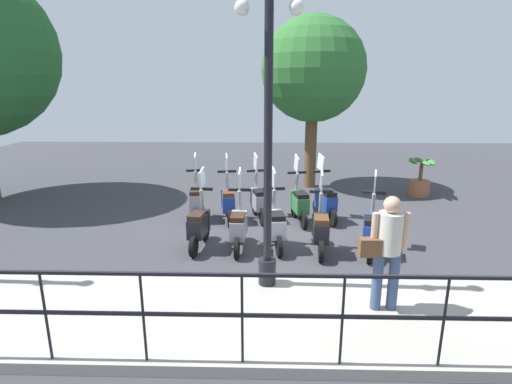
% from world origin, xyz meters
% --- Properties ---
extents(ground_plane, '(28.00, 28.00, 0.00)m').
position_xyz_m(ground_plane, '(0.00, 0.00, 0.00)').
color(ground_plane, '#38383D').
extents(promenade_walkway, '(2.20, 20.00, 0.15)m').
position_xyz_m(promenade_walkway, '(-3.15, 0.00, 0.07)').
color(promenade_walkway, '#A39E93').
rests_on(promenade_walkway, ground_plane).
extents(fence_railing, '(0.04, 16.03, 1.07)m').
position_xyz_m(fence_railing, '(-4.20, -0.00, 0.89)').
color(fence_railing, black).
rests_on(fence_railing, promenade_walkway).
extents(lamp_post_near, '(0.26, 0.90, 4.42)m').
position_xyz_m(lamp_post_near, '(-2.40, 0.26, 2.11)').
color(lamp_post_near, black).
rests_on(lamp_post_near, promenade_walkway).
extents(pedestrian_with_bag, '(0.33, 0.65, 1.59)m').
position_xyz_m(pedestrian_with_bag, '(-3.07, -1.30, 1.08)').
color(pedestrian_with_bag, '#384C70').
rests_on(pedestrian_with_bag, promenade_walkway).
extents(tree_distant, '(3.05, 3.05, 5.05)m').
position_xyz_m(tree_distant, '(4.25, -1.07, 3.50)').
color(tree_distant, brown).
rests_on(tree_distant, ground_plane).
extents(potted_palm, '(1.06, 0.66, 1.05)m').
position_xyz_m(potted_palm, '(3.25, -4.12, 0.45)').
color(potted_palm, '#9E5B3D').
rests_on(potted_palm, ground_plane).
extents(scooter_near_0, '(1.21, 0.53, 1.54)m').
position_xyz_m(scooter_near_0, '(-0.90, -1.69, 0.48)').
color(scooter_near_0, black).
rests_on(scooter_near_0, ground_plane).
extents(scooter_near_1, '(1.23, 0.44, 1.54)m').
position_xyz_m(scooter_near_1, '(-0.87, -0.74, 0.48)').
color(scooter_near_1, black).
rests_on(scooter_near_1, ground_plane).
extents(scooter_near_2, '(1.23, 0.45, 1.54)m').
position_xyz_m(scooter_near_2, '(-0.67, 0.10, 0.48)').
color(scooter_near_2, black).
rests_on(scooter_near_2, ground_plane).
extents(scooter_near_3, '(1.23, 0.44, 1.54)m').
position_xyz_m(scooter_near_3, '(-0.77, 0.81, 0.48)').
color(scooter_near_3, black).
rests_on(scooter_near_3, ground_plane).
extents(scooter_near_4, '(1.23, 0.44, 1.54)m').
position_xyz_m(scooter_near_4, '(-0.72, 1.58, 0.48)').
color(scooter_near_4, black).
rests_on(scooter_near_4, ground_plane).
extents(scooter_far_0, '(1.20, 0.54, 1.54)m').
position_xyz_m(scooter_far_0, '(0.98, -1.09, 0.48)').
color(scooter_far_0, black).
rests_on(scooter_far_0, ground_plane).
extents(scooter_far_1, '(1.22, 0.48, 1.54)m').
position_xyz_m(scooter_far_1, '(0.82, -0.48, 0.48)').
color(scooter_far_1, black).
rests_on(scooter_far_1, ground_plane).
extents(scooter_far_2, '(1.21, 0.51, 1.54)m').
position_xyz_m(scooter_far_2, '(1.01, 0.46, 0.48)').
color(scooter_far_2, black).
rests_on(scooter_far_2, ground_plane).
extents(scooter_far_3, '(1.23, 0.46, 1.54)m').
position_xyz_m(scooter_far_3, '(0.91, 1.17, 0.48)').
color(scooter_far_3, black).
rests_on(scooter_far_3, ground_plane).
extents(scooter_far_4, '(1.23, 0.44, 1.54)m').
position_xyz_m(scooter_far_4, '(1.00, 1.93, 0.48)').
color(scooter_far_4, black).
rests_on(scooter_far_4, ground_plane).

